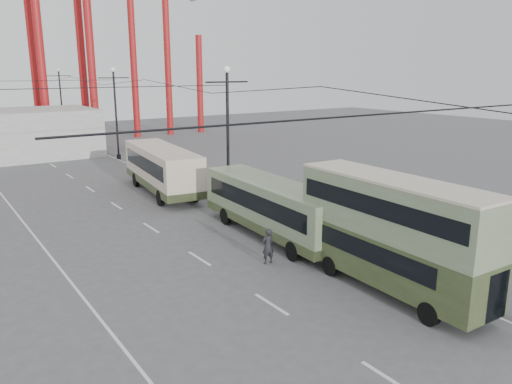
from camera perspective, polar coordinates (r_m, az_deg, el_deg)
ground at (r=18.30m, az=12.17°, el=-16.24°), size 160.00×160.00×0.00m
road_markings at (r=33.50m, az=-14.15°, el=-2.35°), size 12.52×120.00×0.01m
lamp_post_mid at (r=33.80m, az=-3.24°, el=6.29°), size 3.20×0.44×9.32m
lamp_post_far at (r=53.72m, az=-15.71°, el=8.58°), size 3.20×0.44×9.32m
lamp_post_distant at (r=74.82m, az=-21.35°, el=9.48°), size 3.20×0.44×9.32m
double_decker_bus at (r=21.26m, az=15.29°, el=-4.10°), size 2.58×9.10×4.85m
single_decker_green at (r=27.59m, az=1.78°, el=-1.59°), size 3.15×11.13×3.11m
single_decker_cream at (r=38.07m, az=-10.69°, el=2.74°), size 4.14×11.31×3.44m
pedestrian at (r=23.97m, az=1.37°, el=-6.19°), size 0.67×0.46×1.76m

